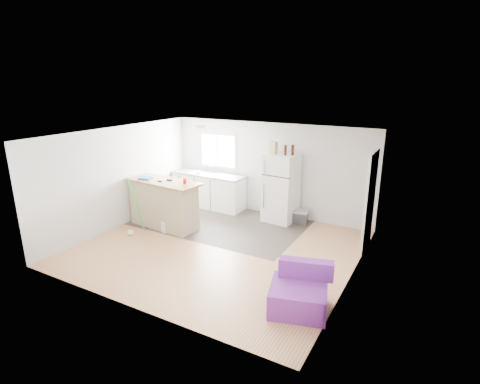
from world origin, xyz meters
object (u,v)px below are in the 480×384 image
refrigerator (281,188)px  cardboard_box (273,148)px  bottle_right (293,150)px  red_cup (185,181)px  kitchen_cabinets (209,190)px  purple_seat (299,293)px  bottle_left (285,150)px  peninsula (164,203)px  cleaner_jug (165,227)px  mop (132,226)px  cooler (299,216)px  blue_tray (146,178)px

refrigerator → cardboard_box: 1.03m
cardboard_box → bottle_right: (0.47, 0.07, -0.03)m
red_cup → cardboard_box: cardboard_box is taller
kitchen_cabinets → purple_seat: size_ratio=2.05×
bottle_left → peninsula: bearing=-145.9°
cardboard_box → kitchen_cabinets: bearing=176.8°
kitchen_cabinets → purple_seat: bearing=-40.0°
refrigerator → cardboard_box: bearing=-155.7°
peninsula → cardboard_box: cardboard_box is taller
cleaner_jug → red_cup: size_ratio=2.64×
mop → bottle_right: 4.13m
red_cup → bottle_left: bearing=42.0°
mop → bottle_left: size_ratio=5.61×
red_cup → bottle_right: bearing=41.4°
mop → bottle_right: (2.84, 2.53, 1.60)m
purple_seat → bottle_right: 4.00m
refrigerator → cooler: (0.48, 0.06, -0.68)m
red_cup → cooler: bearing=39.5°
blue_tray → mop: bearing=-78.2°
kitchen_cabinets → cooler: bearing=1.1°
blue_tray → bottle_left: bottle_left is taller
blue_tray → bottle_right: bottle_right is taller
peninsula → mop: 0.92m
cleaner_jug → cardboard_box: cardboard_box is taller
cleaner_jug → bottle_right: 3.51m
cooler → purple_seat: size_ratio=0.46×
kitchen_cabinets → cleaner_jug: kitchen_cabinets is taller
red_cup → bottle_right: 2.64m
cardboard_box → refrigerator: bearing=19.3°
mop → refrigerator: bearing=53.9°
mop → red_cup: (0.92, 0.83, 0.98)m
cooler → cardboard_box: 1.82m
refrigerator → purple_seat: bearing=-57.3°
refrigerator → purple_seat: size_ratio=1.63×
purple_seat → peninsula: bearing=142.2°
cooler → mop: size_ratio=0.35×
red_cup → cleaner_jug: bearing=-139.6°
purple_seat → blue_tray: 4.84m
bottle_right → cleaner_jug: bearing=-138.7°
peninsula → cooler: size_ratio=3.99×
mop → blue_tray: mop is taller
kitchen_cabinets → blue_tray: size_ratio=7.16×
red_cup → bottle_left: 2.47m
kitchen_cabinets → cleaner_jug: (0.14, -2.07, -0.35)m
kitchen_cabinets → red_cup: size_ratio=17.89×
kitchen_cabinets → mop: size_ratio=1.53×
cooler → refrigerator: bearing=178.2°
cooler → bottle_left: bottle_left is taller
red_cup → kitchen_cabinets: bearing=106.9°
cooler → bottle_right: size_ratio=1.94×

